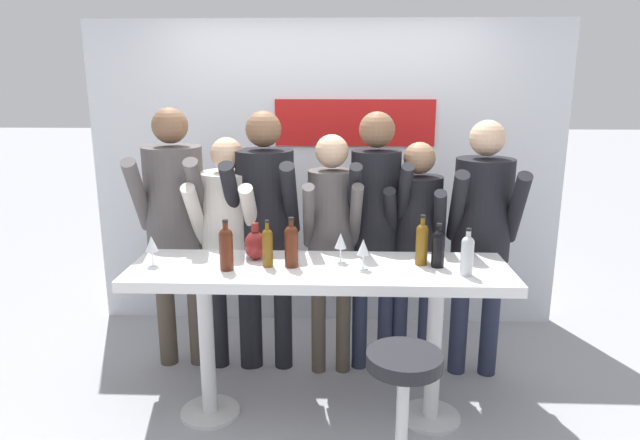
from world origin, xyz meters
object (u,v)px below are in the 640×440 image
person_far_left (175,212)px  person_center_right (375,213)px  person_left (229,231)px  wine_bottle_1 (438,247)px  person_far_right (482,223)px  person_center_left (265,215)px  wine_bottle_0 (467,254)px  wine_bottle_3 (226,247)px  person_center (331,228)px  decorative_vase (256,245)px  person_right (416,233)px  wine_bottle_5 (268,245)px  wine_bottle_4 (291,244)px  wine_bottle_2 (422,242)px  tasting_table (319,292)px  wine_glass_0 (363,248)px  wine_glass_1 (341,242)px  wine_glass_2 (152,245)px  bar_stool (403,403)px

person_far_left → person_center_right: bearing=-4.0°
person_left → wine_bottle_1: bearing=-21.6°
person_far_right → person_center_left: bearing=-176.4°
wine_bottle_0 → wine_bottle_3: wine_bottle_3 is taller
person_center → decorative_vase: size_ratio=7.51×
person_center_left → wine_bottle_1: (1.05, -0.58, -0.03)m
wine_bottle_0 → person_right: bearing=103.8°
person_far_left → wine_bottle_5: size_ratio=6.70×
person_right → decorative_vase: 1.12m
person_center_left → person_far_left: bearing=178.4°
person_far_left → person_center: bearing=-7.8°
person_far_right → wine_bottle_4: size_ratio=6.06×
wine_bottle_2 → wine_bottle_5: wine_bottle_2 is taller
person_right → wine_bottle_2: size_ratio=5.48×
person_center_right → tasting_table: bearing=-122.0°
wine_glass_0 → person_right: bearing=60.0°
wine_glass_1 → person_far_right: bearing=27.7°
person_center → decorative_vase: person_center is taller
person_far_left → wine_bottle_2: size_ratio=6.22×
wine_bottle_2 → wine_bottle_5: size_ratio=1.08×
person_right → wine_glass_0: (-0.38, -0.66, 0.09)m
wine_bottle_4 → decorative_vase: 0.26m
tasting_table → wine_glass_2: size_ratio=12.22×
tasting_table → person_center_right: 0.78m
person_far_right → wine_bottle_1: size_ratio=6.86×
person_center → wine_bottle_3: (-0.57, -0.63, 0.06)m
wine_bottle_2 → decorative_vase: 0.97m
person_right → wine_bottle_4: bearing=-130.1°
person_left → wine_bottle_3: 0.69m
person_right → wine_bottle_2: bearing=-82.8°
wine_bottle_1 → wine_bottle_3: (-1.18, -0.10, 0.01)m
person_right → tasting_table: bearing=-124.0°
person_left → person_center_right: bearing=3.5°
person_left → wine_glass_1: bearing=-32.4°
person_center_left → wine_bottle_1: person_center_left is taller
person_far_right → wine_glass_2: 2.07m
wine_glass_1 → tasting_table: bearing=-146.6°
wine_bottle_1 → wine_glass_1: size_ratio=1.44×
person_center_left → decorative_vase: (0.00, -0.48, -0.06)m
person_center → person_far_right: bearing=-2.1°
wine_bottle_0 → wine_bottle_4: bearing=173.7°
person_right → person_far_right: (0.42, -0.05, 0.08)m
wine_bottle_2 → person_center_left: bearing=150.6°
wine_bottle_0 → decorative_vase: size_ratio=1.19×
wine_bottle_2 → decorative_vase: size_ratio=1.33×
wine_glass_2 → wine_bottle_3: bearing=-6.9°
person_left → wine_bottle_4: bearing=-49.7°
person_right → wine_glass_2: 1.70m
wine_bottle_5 → person_right: bearing=34.1°
bar_stool → wine_glass_0: 0.86m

